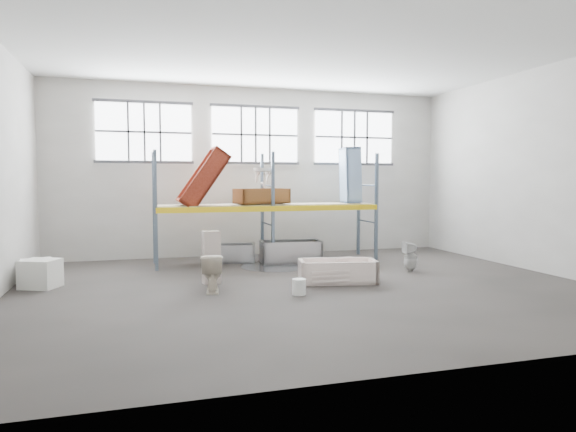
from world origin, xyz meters
name	(u,v)px	position (x,y,z in m)	size (l,w,h in m)	color
floor	(308,289)	(0.00, 0.00, -0.05)	(12.00, 10.00, 0.10)	#443E3A
ceiling	(309,43)	(0.00, 0.00, 5.05)	(12.00, 10.00, 0.10)	silver
wall_back	(255,172)	(0.00, 5.05, 2.50)	(12.00, 0.10, 5.00)	#A5A199
wall_front	(451,158)	(0.00, -5.05, 2.50)	(12.00, 0.10, 5.00)	#B4AFA7
wall_right	(545,170)	(6.05, 0.00, 2.50)	(0.10, 10.00, 5.00)	#B9B4AA
window_left	(144,132)	(-3.20, 4.94, 3.60)	(2.60, 0.04, 1.60)	white
window_mid	(255,135)	(0.00, 4.94, 3.60)	(2.60, 0.04, 1.60)	white
window_right	(354,137)	(3.20, 4.94, 3.60)	(2.60, 0.04, 1.60)	white
rack_upright_la	(156,211)	(-3.00, 2.90, 1.50)	(0.08, 0.08, 3.00)	slate
rack_upright_lb	(154,208)	(-3.00, 4.10, 1.50)	(0.08, 0.08, 3.00)	slate
rack_upright_ma	(273,209)	(0.00, 2.90, 1.50)	(0.08, 0.08, 3.00)	slate
rack_upright_mb	(262,206)	(0.00, 4.10, 1.50)	(0.08, 0.08, 3.00)	slate
rack_upright_ra	(376,207)	(3.00, 2.90, 1.50)	(0.08, 0.08, 3.00)	slate
rack_upright_rb	(359,205)	(3.00, 4.10, 1.50)	(0.08, 0.08, 3.00)	slate
rack_beam_front	(273,209)	(0.00, 2.90, 1.50)	(6.00, 0.10, 0.14)	yellow
rack_beam_back	(262,206)	(0.00, 4.10, 1.50)	(6.00, 0.10, 0.14)	yellow
shelf_deck	(267,205)	(0.00, 3.50, 1.58)	(5.90, 1.10, 0.03)	gray
wet_patch	(275,266)	(0.00, 2.70, 0.00)	(1.80, 1.80, 0.00)	black
bathtub_beige	(338,271)	(0.78, 0.27, 0.25)	(1.68, 0.79, 0.50)	silver
cistern_spare	(344,267)	(1.06, 0.61, 0.28)	(0.44, 0.21, 0.41)	beige
sink_in_tub	(312,274)	(0.28, 0.59, 0.16)	(0.47, 0.47, 0.16)	#F2DBCE
toilet_beige	(212,272)	(-2.01, 0.12, 0.38)	(0.43, 0.75, 0.77)	beige
cistern_tall	(211,257)	(-1.91, 0.94, 0.57)	(0.37, 0.24, 1.15)	#C2B0A5
toilet_white	(411,256)	(3.03, 1.05, 0.37)	(0.33, 0.34, 0.73)	silver
steel_tub_left	(230,253)	(-1.02, 3.70, 0.25)	(1.36, 0.63, 0.50)	#ADAEB3
steel_tub_right	(291,252)	(0.58, 3.18, 0.30)	(1.63, 0.76, 0.60)	#96989C
rust_tub_flat	(262,196)	(-0.18, 3.41, 1.82)	(1.44, 0.67, 0.40)	brown
rust_tub_tilted	(203,178)	(-1.76, 3.37, 2.29)	(1.71, 0.80, 0.48)	maroon
sink_on_shelf	(264,186)	(-0.15, 3.23, 2.09)	(0.60, 0.46, 0.53)	silver
blue_tub_upright	(350,175)	(2.45, 3.49, 2.40)	(1.57, 0.74, 0.44)	#85A4CF
bucket	(299,287)	(-0.42, -0.68, 0.16)	(0.27, 0.27, 0.31)	white
carton_near	(40,274)	(-5.41, 1.49, 0.30)	(0.70, 0.60, 0.60)	silver
carton_far	(38,272)	(-5.54, 1.98, 0.26)	(0.64, 0.64, 0.53)	silver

